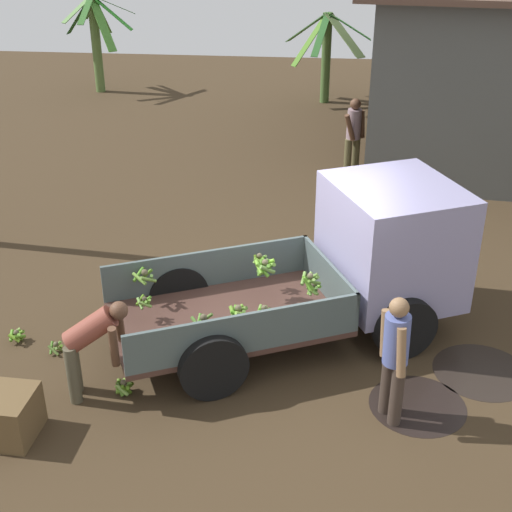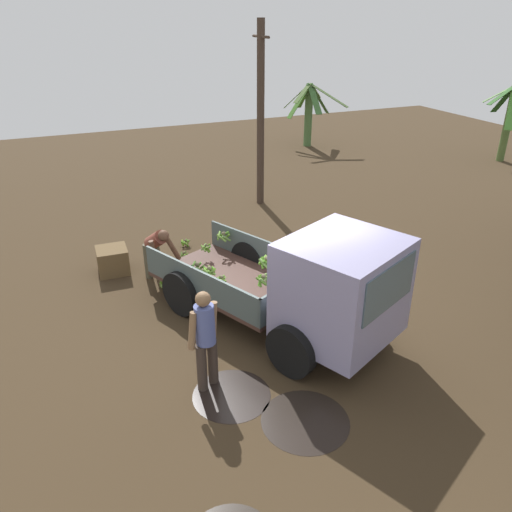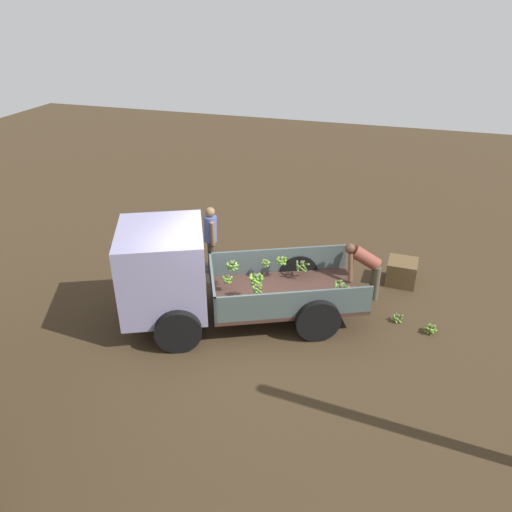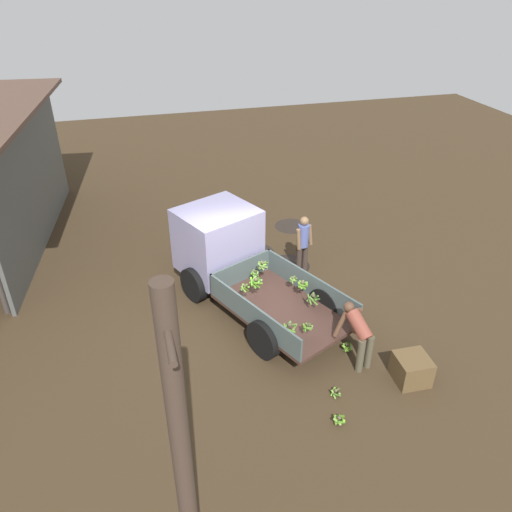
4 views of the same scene
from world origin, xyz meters
The scene contains 13 objects.
ground centered at (0.00, 0.00, 0.00)m, with size 36.00×36.00×0.00m, color #3C2D1C.
mud_patch_1 centered at (1.58, -1.63, 0.00)m, with size 1.18×1.18×0.01m, color black.
mud_patch_2 centered at (2.48, -0.86, 0.00)m, with size 1.26×1.26×0.01m, color black.
cargo_truck centered at (0.91, 0.17, 1.09)m, with size 5.04×3.59×2.07m.
banana_palm_2 centered at (-6.64, 12.52, 1.56)m, with size 2.00×2.18×2.81m.
banana_palm_3 centered at (0.22, 11.99, 1.42)m, with size 2.44×2.31×2.52m.
person_foreground_visitor centered at (1.21, -1.88, 0.91)m, with size 0.41×0.57×1.65m.
person_worker_loading centered at (-2.38, -1.81, 0.77)m, with size 0.83×0.73×1.29m.
person_bystander_near_shed centered at (0.89, 6.18, 0.93)m, with size 0.51×0.56×1.68m.
banana_bunch_on_ground_0 centered at (-3.81, -0.82, 0.12)m, with size 0.26×0.26×0.19m.
banana_bunch_on_ground_1 centered at (-3.18, -1.03, 0.10)m, with size 0.21×0.21×0.18m.
banana_bunch_on_ground_2 centered at (-2.04, -1.77, 0.11)m, with size 0.24×0.25×0.21m.
wooden_crate_0 centered at (-3.15, -2.64, 0.28)m, with size 0.65×0.65×0.56m, color brown.
Camera 1 is at (0.32, -8.66, 5.63)m, focal length 50.00 mm.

